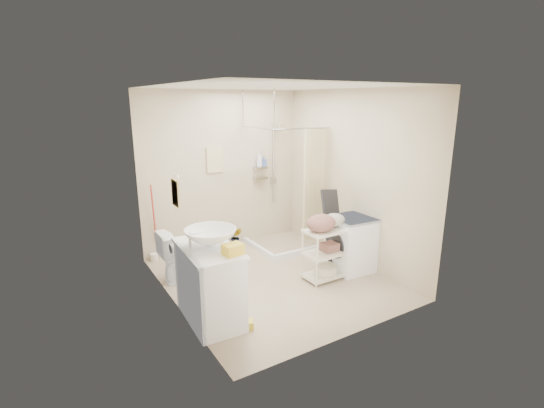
# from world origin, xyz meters

# --- Properties ---
(floor) EXTENTS (3.20, 3.20, 0.00)m
(floor) POSITION_xyz_m (0.00, 0.00, 0.00)
(floor) COLOR tan
(floor) RESTS_ON ground
(ceiling) EXTENTS (2.80, 3.20, 0.04)m
(ceiling) POSITION_xyz_m (0.00, 0.00, 2.60)
(ceiling) COLOR silver
(ceiling) RESTS_ON ground
(wall_back) EXTENTS (2.80, 0.04, 2.60)m
(wall_back) POSITION_xyz_m (0.00, 1.60, 1.30)
(wall_back) COLOR beige
(wall_back) RESTS_ON ground
(wall_front) EXTENTS (2.80, 0.04, 2.60)m
(wall_front) POSITION_xyz_m (0.00, -1.60, 1.30)
(wall_front) COLOR beige
(wall_front) RESTS_ON ground
(wall_left) EXTENTS (0.04, 3.20, 2.60)m
(wall_left) POSITION_xyz_m (-1.40, 0.00, 1.30)
(wall_left) COLOR beige
(wall_left) RESTS_ON ground
(wall_right) EXTENTS (0.04, 3.20, 2.60)m
(wall_right) POSITION_xyz_m (1.40, 0.00, 1.30)
(wall_right) COLOR beige
(wall_right) RESTS_ON ground
(vanity) EXTENTS (0.60, 1.02, 0.88)m
(vanity) POSITION_xyz_m (-1.16, -0.51, 0.44)
(vanity) COLOR white
(vanity) RESTS_ON ground
(sink) EXTENTS (0.58, 0.58, 0.20)m
(sink) POSITION_xyz_m (-1.12, -0.49, 0.98)
(sink) COLOR white
(sink) RESTS_ON vanity
(counter_basket) EXTENTS (0.22, 0.18, 0.11)m
(counter_basket) POSITION_xyz_m (-1.02, -0.85, 0.93)
(counter_basket) COLOR yellow
(counter_basket) RESTS_ON vanity
(floor_basket) EXTENTS (0.29, 0.26, 0.13)m
(floor_basket) POSITION_xyz_m (-0.91, -0.90, 0.06)
(floor_basket) COLOR yellow
(floor_basket) RESTS_ON ground
(toilet) EXTENTS (0.71, 0.41, 0.72)m
(toilet) POSITION_xyz_m (-1.04, 0.65, 0.36)
(toilet) COLOR silver
(toilet) RESTS_ON ground
(mop) EXTENTS (0.14, 0.14, 1.23)m
(mop) POSITION_xyz_m (-1.26, 1.51, 0.62)
(mop) COLOR #BA3028
(mop) RESTS_ON ground
(potted_plant_a) EXTENTS (0.20, 0.14, 0.36)m
(potted_plant_a) POSITION_xyz_m (-0.09, 1.45, 0.18)
(potted_plant_a) COLOR brown
(potted_plant_a) RESTS_ON ground
(potted_plant_b) EXTENTS (0.23, 0.21, 0.34)m
(potted_plant_b) POSITION_xyz_m (0.12, 1.41, 0.17)
(potted_plant_b) COLOR #97472F
(potted_plant_b) RESTS_ON ground
(hanging_towel) EXTENTS (0.28, 0.03, 0.42)m
(hanging_towel) POSITION_xyz_m (-0.15, 1.58, 1.50)
(hanging_towel) COLOR beige
(hanging_towel) RESTS_ON wall_back
(towel_ring) EXTENTS (0.04, 0.22, 0.34)m
(towel_ring) POSITION_xyz_m (-1.38, -0.20, 1.47)
(towel_ring) COLOR beige
(towel_ring) RESTS_ON wall_left
(tp_holder) EXTENTS (0.08, 0.12, 0.14)m
(tp_holder) POSITION_xyz_m (-1.36, 0.05, 0.72)
(tp_holder) COLOR white
(tp_holder) RESTS_ON wall_left
(shower) EXTENTS (1.10, 1.10, 2.10)m
(shower) POSITION_xyz_m (0.85, 1.05, 1.05)
(shower) COLOR white
(shower) RESTS_ON ground
(shampoo_bottle_a) EXTENTS (0.12, 0.12, 0.26)m
(shampoo_bottle_a) POSITION_xyz_m (0.64, 1.50, 1.45)
(shampoo_bottle_a) COLOR silver
(shampoo_bottle_a) RESTS_ON shower
(shampoo_bottle_b) EXTENTS (0.08, 0.08, 0.18)m
(shampoo_bottle_b) POSITION_xyz_m (0.73, 1.52, 1.41)
(shampoo_bottle_b) COLOR #42579C
(shampoo_bottle_b) RESTS_ON shower
(washing_machine) EXTENTS (0.58, 0.60, 0.80)m
(washing_machine) POSITION_xyz_m (1.14, -0.32, 0.40)
(washing_machine) COLOR white
(washing_machine) RESTS_ON ground
(laundry_rack) EXTENTS (0.63, 0.38, 0.87)m
(laundry_rack) POSITION_xyz_m (0.64, -0.36, 0.43)
(laundry_rack) COLOR silver
(laundry_rack) RESTS_ON ground
(ironing_board) EXTENTS (0.35, 0.15, 1.19)m
(ironing_board) POSITION_xyz_m (1.02, -0.03, 0.59)
(ironing_board) COLOR black
(ironing_board) RESTS_ON ground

